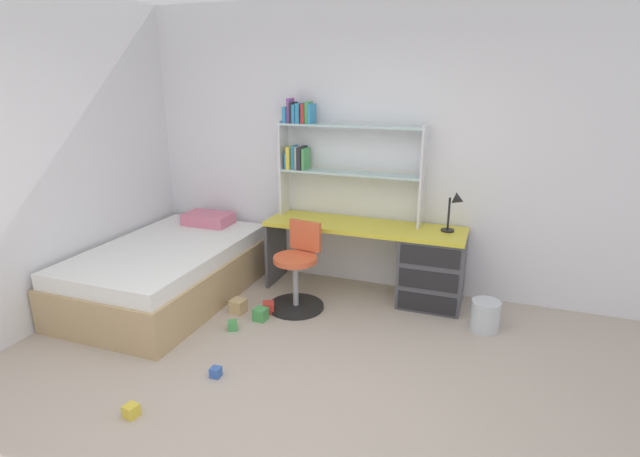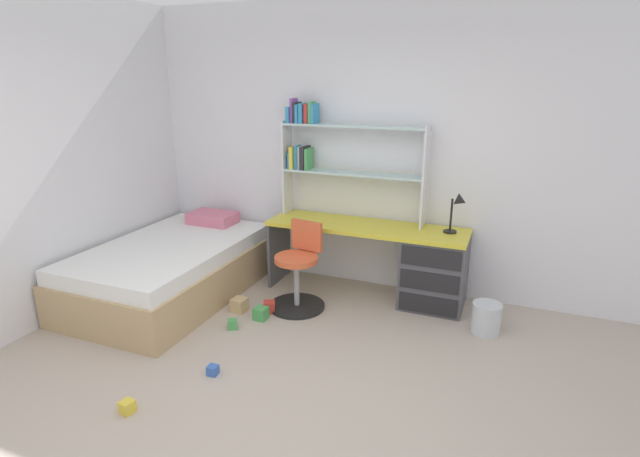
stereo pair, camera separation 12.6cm
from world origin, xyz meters
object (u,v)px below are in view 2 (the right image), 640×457
at_px(waste_bin, 486,318).
at_px(toy_block_blue_4, 213,370).
at_px(toy_block_natural_0, 239,305).
at_px(toy_block_green_5, 233,324).
at_px(bookshelf_hutch, 331,149).
at_px(toy_block_green_3, 261,313).
at_px(toy_block_red_2, 269,307).
at_px(swivel_chair, 298,275).
at_px(desk, 416,263).
at_px(bed_platform, 172,269).
at_px(toy_block_yellow_1, 127,407).
at_px(desk_lamp, 458,207).

distance_m(waste_bin, toy_block_blue_4, 2.27).
height_order(waste_bin, toy_block_natural_0, waste_bin).
bearing_deg(toy_block_green_5, bookshelf_hutch, 71.36).
bearing_deg(toy_block_green_3, toy_block_green_5, -120.92).
distance_m(toy_block_red_2, toy_block_green_3, 0.15).
relative_size(swivel_chair, toy_block_blue_4, 11.15).
bearing_deg(waste_bin, toy_block_blue_4, -142.14).
distance_m(swivel_chair, toy_block_green_3, 0.49).
bearing_deg(desk, toy_block_green_5, -140.45).
bearing_deg(toy_block_natural_0, toy_block_blue_4, -70.05).
xyz_separation_m(desk, toy_block_natural_0, (-1.45, -0.80, -0.33)).
height_order(toy_block_natural_0, toy_block_red_2, toy_block_natural_0).
relative_size(desk, toy_block_green_3, 17.18).
height_order(bookshelf_hutch, waste_bin, bookshelf_hutch).
relative_size(bed_platform, toy_block_yellow_1, 24.34).
relative_size(toy_block_red_2, toy_block_blue_4, 1.43).
distance_m(desk, bookshelf_hutch, 1.37).
bearing_deg(bookshelf_hutch, toy_block_green_5, -108.64).
height_order(desk_lamp, waste_bin, desk_lamp).
height_order(swivel_chair, toy_block_yellow_1, swivel_chair).
distance_m(waste_bin, toy_block_red_2, 1.90).
xyz_separation_m(bed_platform, toy_block_blue_4, (1.14, -1.03, -0.23)).
bearing_deg(toy_block_yellow_1, toy_block_blue_4, 64.11).
bearing_deg(bookshelf_hutch, desk, -9.11).
xyz_separation_m(swivel_chair, toy_block_yellow_1, (-0.39, -1.81, -0.28)).
height_order(toy_block_yellow_1, toy_block_red_2, toy_block_red_2).
bearing_deg(toy_block_red_2, desk_lamp, 26.13).
relative_size(bookshelf_hutch, swivel_chair, 1.77).
height_order(desk_lamp, toy_block_yellow_1, desk_lamp).
bearing_deg(toy_block_yellow_1, bookshelf_hutch, 79.29).
bearing_deg(swivel_chair, desk_lamp, 22.02).
bearing_deg(bed_platform, desk, 17.85).
xyz_separation_m(desk, toy_block_red_2, (-1.19, -0.71, -0.34)).
height_order(swivel_chair, toy_block_green_3, swivel_chair).
bearing_deg(waste_bin, toy_block_red_2, -169.28).
bearing_deg(desk, bed_platform, -162.15).
distance_m(toy_block_yellow_1, toy_block_red_2, 1.61).
height_order(waste_bin, toy_block_yellow_1, waste_bin).
height_order(desk_lamp, toy_block_blue_4, desk_lamp).
bearing_deg(toy_block_red_2, bed_platform, -179.47).
distance_m(bookshelf_hutch, waste_bin, 2.10).
height_order(bed_platform, toy_block_green_3, bed_platform).
bearing_deg(waste_bin, toy_block_natural_0, -168.35).
relative_size(swivel_chair, bed_platform, 0.40).
xyz_separation_m(bookshelf_hutch, swivel_chair, (-0.07, -0.65, -1.08)).
bearing_deg(bookshelf_hutch, toy_block_blue_4, -95.77).
xyz_separation_m(bookshelf_hutch, toy_block_blue_4, (-0.19, -1.90, -1.36)).
bearing_deg(swivel_chair, toy_block_natural_0, -147.29).
bearing_deg(desk_lamp, bed_platform, -163.66).
height_order(swivel_chair, toy_block_red_2, swivel_chair).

